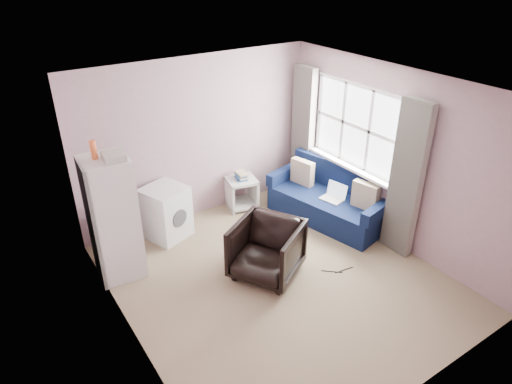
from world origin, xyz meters
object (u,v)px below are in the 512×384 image
fridge (113,218)px  washing_machine (166,211)px  armchair (266,248)px  sofa (331,200)px  side_table (241,191)px

fridge → washing_machine: 1.08m
armchair → sofa: sofa is taller
side_table → fridge: bearing=-165.3°
fridge → sofa: 3.32m
washing_machine → fridge: bearing=-171.8°
washing_machine → side_table: 1.38m
fridge → washing_machine: fridge is taller
washing_machine → sofa: sofa is taller
sofa → armchair: bearing=-172.3°
fridge → side_table: bearing=19.4°
side_table → sofa: bearing=-46.9°
armchair → fridge: 1.96m
washing_machine → side_table: washing_machine is taller
fridge → sofa: fridge is taller
armchair → side_table: armchair is taller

